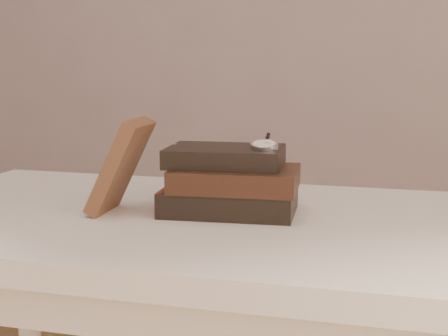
# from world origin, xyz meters

# --- Properties ---
(table) EXTENTS (1.00, 0.60, 0.75)m
(table) POSITION_xyz_m (0.00, 0.35, 0.66)
(table) COLOR silver
(table) RESTS_ON ground
(book_stack) EXTENTS (0.23, 0.17, 0.11)m
(book_stack) POSITION_xyz_m (0.09, 0.38, 0.80)
(book_stack) COLOR black
(book_stack) RESTS_ON table
(journal) EXTENTS (0.10, 0.11, 0.16)m
(journal) POSITION_xyz_m (-0.09, 0.33, 0.83)
(journal) COLOR #432719
(journal) RESTS_ON table
(pocket_watch) EXTENTS (0.05, 0.15, 0.02)m
(pocket_watch) POSITION_xyz_m (0.15, 0.38, 0.87)
(pocket_watch) COLOR silver
(pocket_watch) RESTS_ON book_stack
(eyeglasses) EXTENTS (0.10, 0.11, 0.04)m
(eyeglasses) POSITION_xyz_m (0.00, 0.45, 0.81)
(eyeglasses) COLOR silver
(eyeglasses) RESTS_ON book_stack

